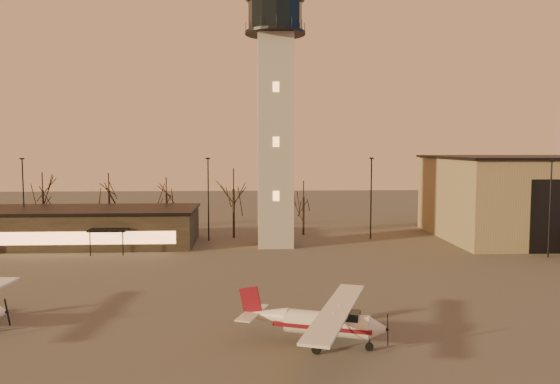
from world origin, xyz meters
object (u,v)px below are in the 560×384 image
object	(u,v)px
control_tower	(275,104)
cessna_front	(329,328)
terminal	(87,226)
hangar	(560,197)

from	to	relation	value
control_tower	cessna_front	distance (m)	35.52
control_tower	terminal	xyz separation A→B (m)	(-21.99, 1.98, -14.17)
control_tower	hangar	distance (m)	37.90
control_tower	terminal	size ratio (longest dim) A/B	1.28
cessna_front	hangar	bearing A→B (deg)	65.90
control_tower	cessna_front	size ratio (longest dim) A/B	2.84
terminal	cessna_front	xyz separation A→B (m)	(23.76, -34.03, -1.06)
control_tower	cessna_front	xyz separation A→B (m)	(1.76, -32.04, -15.23)
terminal	cessna_front	size ratio (longest dim) A/B	2.21
hangar	cessna_front	bearing A→B (deg)	-133.54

